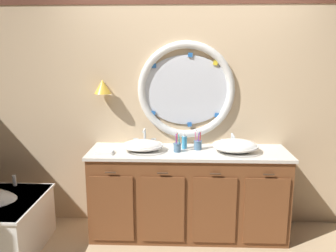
# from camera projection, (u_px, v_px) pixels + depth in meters

# --- Properties ---
(ground_plane) EXTENTS (14.00, 14.00, 0.00)m
(ground_plane) POSITION_uv_depth(u_px,v_px,m) (187.00, 247.00, 3.33)
(ground_plane) COLOR tan
(back_wall_assembly) EXTENTS (6.40, 0.26, 2.60)m
(back_wall_assembly) POSITION_uv_depth(u_px,v_px,m) (187.00, 102.00, 3.63)
(back_wall_assembly) COLOR #D6B78E
(back_wall_assembly) RESTS_ON ground_plane
(vanity_counter) EXTENTS (1.95, 0.59, 0.87)m
(vanity_counter) POSITION_uv_depth(u_px,v_px,m) (188.00, 192.00, 3.51)
(vanity_counter) COLOR brown
(vanity_counter) RESTS_ON ground_plane
(sink_basin_left) EXTENTS (0.40, 0.40, 0.11)m
(sink_basin_left) POSITION_uv_depth(u_px,v_px,m) (142.00, 145.00, 3.40)
(sink_basin_left) COLOR white
(sink_basin_left) RESTS_ON vanity_counter
(sink_basin_right) EXTENTS (0.44, 0.44, 0.12)m
(sink_basin_right) POSITION_uv_depth(u_px,v_px,m) (235.00, 146.00, 3.36)
(sink_basin_right) COLOR white
(sink_basin_right) RESTS_ON vanity_counter
(faucet_set_left) EXTENTS (0.24, 0.14, 0.18)m
(faucet_set_left) POSITION_uv_depth(u_px,v_px,m) (145.00, 138.00, 3.61)
(faucet_set_left) COLOR silver
(faucet_set_left) RESTS_ON vanity_counter
(faucet_set_right) EXTENTS (0.23, 0.15, 0.13)m
(faucet_set_right) POSITION_uv_depth(u_px,v_px,m) (232.00, 141.00, 3.58)
(faucet_set_right) COLOR silver
(faucet_set_right) RESTS_ON vanity_counter
(toothbrush_holder_left) EXTENTS (0.08, 0.08, 0.21)m
(toothbrush_holder_left) POSITION_uv_depth(u_px,v_px,m) (177.00, 146.00, 3.37)
(toothbrush_holder_left) COLOR slate
(toothbrush_holder_left) RESTS_ON vanity_counter
(toothbrush_holder_right) EXTENTS (0.08, 0.08, 0.20)m
(toothbrush_holder_right) POSITION_uv_depth(u_px,v_px,m) (198.00, 144.00, 3.45)
(toothbrush_holder_right) COLOR slate
(toothbrush_holder_right) RESTS_ON vanity_counter
(soap_dispenser) EXTENTS (0.05, 0.06, 0.15)m
(soap_dispenser) POSITION_uv_depth(u_px,v_px,m) (184.00, 142.00, 3.48)
(soap_dispenser) COLOR #388EBC
(soap_dispenser) RESTS_ON vanity_counter
(folded_hand_towel) EXTENTS (0.17, 0.13, 0.03)m
(folded_hand_towel) POSITION_uv_depth(u_px,v_px,m) (105.00, 152.00, 3.31)
(folded_hand_towel) COLOR white
(folded_hand_towel) RESTS_ON vanity_counter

